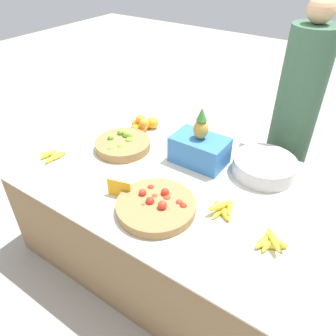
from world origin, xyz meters
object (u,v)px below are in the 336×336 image
Objects in this scene: price_sign at (119,189)px; produce_crate at (200,148)px; metal_bowl at (264,167)px; vendor_person at (291,131)px; lime_bowl at (123,144)px; tomato_basket at (156,206)px.

price_sign is 0.57m from produce_crate.
vendor_person is (0.00, 0.49, 0.02)m from metal_bowl.
produce_crate reaches higher than lime_bowl.
metal_bowl is 1.01× the size of produce_crate.
vendor_person is (0.88, 0.75, 0.03)m from lime_bowl.
produce_crate is at bearing 17.33° from lime_bowl.
lime_bowl is 0.23× the size of vendor_person.
produce_crate is 0.71m from vendor_person.
price_sign reaches higher than tomato_basket.
produce_crate reaches higher than tomato_basket.
vendor_person is at bearing 57.42° from produce_crate.
lime_bowl is at bearing 113.52° from price_sign.
price_sign is at bearing -131.38° from metal_bowl.
vendor_person reaches higher than lime_bowl.
tomato_basket is 0.52m from produce_crate.
price_sign is 0.08× the size of vendor_person.
metal_bowl is at bearing 61.27° from tomato_basket.
metal_bowl is 2.80× the size of price_sign.
produce_crate reaches higher than price_sign.
metal_bowl is 0.24× the size of vendor_person.
produce_crate is (0.50, 0.15, 0.07)m from lime_bowl.
vendor_person reaches higher than metal_bowl.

